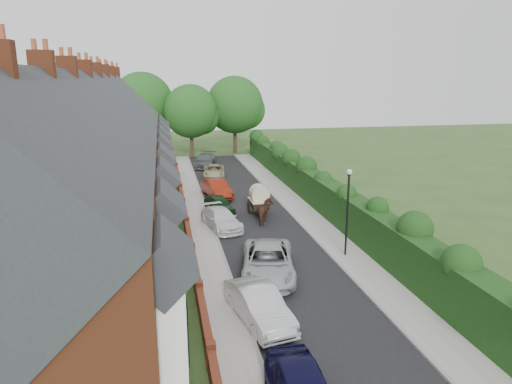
% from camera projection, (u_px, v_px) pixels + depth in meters
% --- Properties ---
extents(ground, '(140.00, 140.00, 0.00)m').
position_uv_depth(ground, '(311.00, 293.00, 22.00)').
color(ground, '#2D4C1E').
rests_on(ground, ground).
extents(road, '(6.00, 58.00, 0.02)m').
position_uv_depth(road, '(255.00, 224.00, 32.34)').
color(road, black).
rests_on(road, ground).
extents(pavement_hedge_side, '(2.20, 58.00, 0.12)m').
position_uv_depth(pavement_hedge_side, '(310.00, 219.00, 33.13)').
color(pavement_hedge_side, '#9A9792').
rests_on(pavement_hedge_side, ground).
extents(pavement_house_side, '(1.70, 58.00, 0.12)m').
position_uv_depth(pavement_house_side, '(201.00, 226.00, 31.58)').
color(pavement_house_side, '#9A9792').
rests_on(pavement_house_side, ground).
extents(kerb_hedge_side, '(0.18, 58.00, 0.13)m').
position_uv_depth(kerb_hedge_side, '(297.00, 220.00, 32.92)').
color(kerb_hedge_side, gray).
rests_on(kerb_hedge_side, ground).
extents(kerb_house_side, '(0.18, 58.00, 0.13)m').
position_uv_depth(kerb_house_side, '(212.00, 226.00, 31.74)').
color(kerb_house_side, gray).
rests_on(kerb_house_side, ground).
extents(hedge, '(2.10, 58.00, 2.85)m').
position_uv_depth(hedge, '(335.00, 198.00, 33.10)').
color(hedge, black).
rests_on(hedge, ground).
extents(terrace_row, '(9.05, 40.50, 11.50)m').
position_uv_depth(terrace_row, '(95.00, 171.00, 28.27)').
color(terrace_row, brown).
rests_on(terrace_row, ground).
extents(garden_wall_row, '(0.35, 40.35, 1.10)m').
position_uv_depth(garden_wall_row, '(187.00, 226.00, 30.34)').
color(garden_wall_row, brown).
rests_on(garden_wall_row, ground).
extents(lamppost, '(0.32, 0.32, 5.16)m').
position_uv_depth(lamppost, '(348.00, 202.00, 25.65)').
color(lamppost, black).
rests_on(lamppost, ground).
extents(tree_far_left, '(7.14, 6.80, 9.29)m').
position_uv_depth(tree_far_left, '(193.00, 113.00, 58.15)').
color(tree_far_left, '#332316').
rests_on(tree_far_left, ground).
extents(tree_far_right, '(7.98, 7.60, 10.31)m').
position_uv_depth(tree_far_right, '(237.00, 106.00, 61.07)').
color(tree_far_right, '#332316').
rests_on(tree_far_right, ground).
extents(tree_far_back, '(8.40, 8.00, 10.82)m').
position_uv_depth(tree_far_back, '(146.00, 105.00, 59.62)').
color(tree_far_back, '#332316').
rests_on(tree_far_back, ground).
extents(car_silver_a, '(2.47, 4.79, 1.50)m').
position_uv_depth(car_silver_a, '(259.00, 305.00, 19.24)').
color(car_silver_a, '#B6B6BB').
rests_on(car_silver_a, ground).
extents(car_silver_b, '(3.78, 6.17, 1.60)m').
position_uv_depth(car_silver_b, '(268.00, 262.00, 23.65)').
color(car_silver_b, '#B5B8BD').
rests_on(car_silver_b, ground).
extents(car_white, '(2.87, 4.92, 1.34)m').
position_uv_depth(car_white, '(221.00, 219.00, 31.21)').
color(car_white, white).
rests_on(car_white, ground).
extents(car_green, '(2.34, 4.08, 1.31)m').
position_uv_depth(car_green, '(219.00, 204.00, 34.88)').
color(car_green, black).
rests_on(car_green, ground).
extents(car_red, '(2.44, 4.82, 1.52)m').
position_uv_depth(car_red, '(217.00, 188.00, 39.39)').
color(car_red, maroon).
rests_on(car_red, ground).
extents(car_beige, '(2.66, 4.84, 1.28)m').
position_uv_depth(car_beige, '(214.00, 171.00, 47.23)').
color(car_beige, tan).
rests_on(car_beige, ground).
extents(car_grey, '(3.38, 5.59, 1.52)m').
position_uv_depth(car_grey, '(205.00, 160.00, 52.71)').
color(car_grey, '#4F5356').
rests_on(car_grey, ground).
extents(horse, '(1.55, 2.21, 1.70)m').
position_uv_depth(horse, '(266.00, 212.00, 32.18)').
color(horse, '#4C281C').
rests_on(horse, ground).
extents(horse_cart, '(1.45, 3.19, 2.30)m').
position_uv_depth(horse_cart, '(259.00, 198.00, 34.14)').
color(horse_cart, black).
rests_on(horse_cart, ground).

